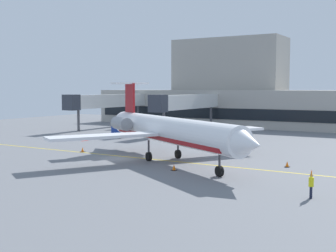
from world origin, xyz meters
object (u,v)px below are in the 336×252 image
at_px(marshaller, 311,185).
at_px(regional_jet, 167,130).
at_px(pushback_tractor, 203,132).
at_px(baggage_tug, 120,131).
at_px(fuel_tank, 150,123).

bearing_deg(marshaller, regional_jet, 152.81).
bearing_deg(pushback_tractor, baggage_tug, -150.53).
distance_m(regional_jet, baggage_tug, 22.12).
height_order(baggage_tug, fuel_tank, fuel_tank).
bearing_deg(marshaller, pushback_tractor, 127.90).
distance_m(baggage_tug, marshaller, 40.23).
relative_size(regional_jet, pushback_tractor, 7.46).
bearing_deg(pushback_tractor, fuel_tank, 155.80).
bearing_deg(baggage_tug, pushback_tractor, 29.47).
height_order(pushback_tractor, marshaller, pushback_tractor).
bearing_deg(pushback_tractor, marshaller, -52.10).
distance_m(regional_jet, pushback_tractor, 21.32).
xyz_separation_m(regional_jet, marshaller, (16.44, -8.44, -2.22)).
bearing_deg(baggage_tug, regional_jet, -40.28).
height_order(baggage_tug, pushback_tractor, baggage_tug).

